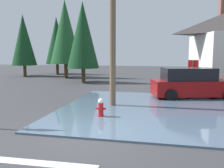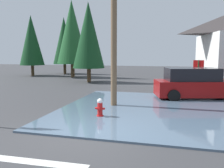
{
  "view_description": "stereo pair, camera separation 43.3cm",
  "coord_description": "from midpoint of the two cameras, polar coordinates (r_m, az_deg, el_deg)",
  "views": [
    {
      "loc": [
        2.2,
        -7.03,
        2.5
      ],
      "look_at": [
        0.1,
        2.75,
        1.22
      ],
      "focal_mm": 38.87,
      "sensor_mm": 36.0,
      "label": 1
    },
    {
      "loc": [
        2.62,
        -6.93,
        2.5
      ],
      "look_at": [
        0.1,
        2.75,
        1.22
      ],
      "focal_mm": 38.87,
      "sensor_mm": 36.0,
      "label": 2
    }
  ],
  "objects": [
    {
      "name": "pine_tree_far_center",
      "position": [
        25.61,
        -8.92,
        11.94
      ],
      "size": [
        3.14,
        3.14,
        7.84
      ],
      "color": "#4C3823",
      "rests_on": "ground"
    },
    {
      "name": "fire_hydrant",
      "position": [
        9.44,
        -1.53,
        -5.73
      ],
      "size": [
        0.38,
        0.33,
        0.76
      ],
      "color": "red",
      "rests_on": "ground"
    },
    {
      "name": "pine_tree_short_left",
      "position": [
        28.23,
        -18.01,
        9.75
      ],
      "size": [
        2.64,
        2.64,
        6.6
      ],
      "color": "#4C3823",
      "rests_on": "ground"
    },
    {
      "name": "parked_car",
      "position": [
        14.13,
        20.03,
        -0.04
      ],
      "size": [
        4.88,
        2.89,
        1.7
      ],
      "color": "maroon",
      "rests_on": "ground"
    },
    {
      "name": "pine_tree_tall_left",
      "position": [
        29.85,
        -10.78,
        9.96
      ],
      "size": [
        2.69,
        2.69,
        6.72
      ],
      "color": "#4C3823",
      "rests_on": "ground"
    },
    {
      "name": "pine_tree_mid_left",
      "position": [
        21.05,
        -4.96,
        11.36
      ],
      "size": [
        2.72,
        2.72,
        6.8
      ],
      "color": "#4C3823",
      "rests_on": "ground"
    },
    {
      "name": "utility_pole",
      "position": [
        11.34,
        1.58,
        16.03
      ],
      "size": [
        1.6,
        0.28,
        8.1
      ],
      "color": "brown",
      "rests_on": "ground"
    },
    {
      "name": "lane_stop_bar",
      "position": [
        6.21,
        -18.02,
        -16.8
      ],
      "size": [
        3.15,
        0.37,
        0.01
      ],
      "primitive_type": "cube",
      "rotation": [
        0.0,
        0.0,
        0.02
      ],
      "color": "silver",
      "rests_on": "ground"
    },
    {
      "name": "flood_puddle",
      "position": [
        10.91,
        11.67,
        -5.94
      ],
      "size": [
        8.38,
        8.41,
        0.07
      ],
      "primitive_type": "cube",
      "color": "#4C6075",
      "rests_on": "ground"
    },
    {
      "name": "ground_plane",
      "position": [
        7.81,
        -4.28,
        -11.8
      ],
      "size": [
        80.0,
        80.0,
        0.1
      ],
      "primitive_type": "cube",
      "color": "#38383A"
    },
    {
      "name": "stop_sign_far",
      "position": [
        17.29,
        20.32,
        3.35
      ],
      "size": [
        0.7,
        0.14,
        2.04
      ],
      "color": "#1E4C28",
      "rests_on": "ground"
    }
  ]
}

